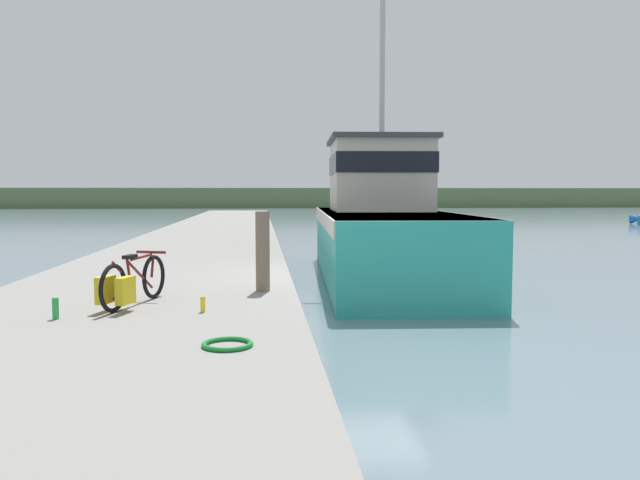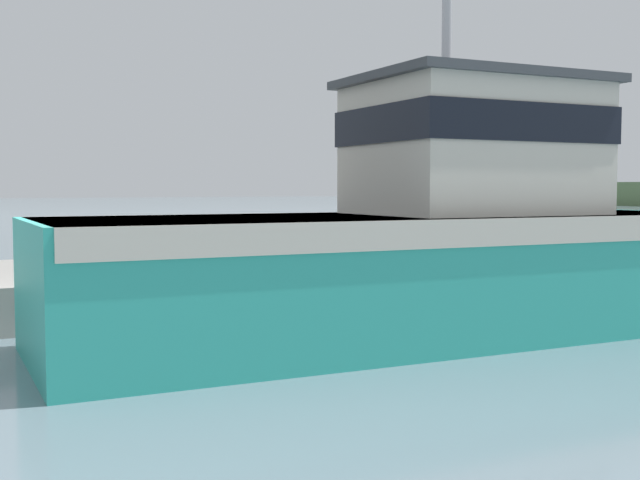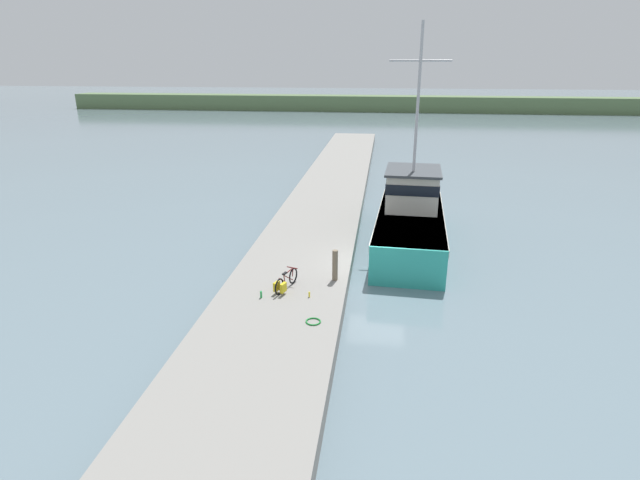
% 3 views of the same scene
% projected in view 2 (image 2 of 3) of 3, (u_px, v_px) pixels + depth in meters
% --- Properties ---
extents(ground_plane, '(320.00, 320.00, 0.00)m').
position_uv_depth(ground_plane, '(85.00, 347.00, 10.55)').
color(ground_plane, slate).
extents(dock_pier, '(4.68, 80.00, 0.71)m').
position_uv_depth(dock_pier, '(36.00, 291.00, 13.56)').
color(dock_pier, gray).
rests_on(dock_pier, ground_plane).
extents(fishing_boat_main, '(3.74, 11.71, 10.47)m').
position_uv_depth(fishing_boat_main, '(435.00, 238.00, 11.41)').
color(fishing_boat_main, teal).
rests_on(fishing_boat_main, ground_plane).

